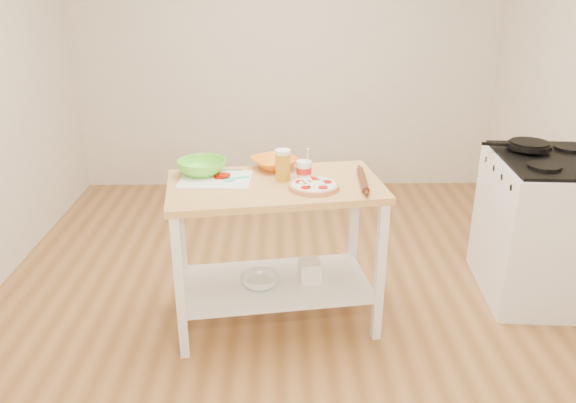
# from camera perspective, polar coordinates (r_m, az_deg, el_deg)

# --- Properties ---
(room_shell) EXTENTS (4.04, 4.54, 2.74)m
(room_shell) POSITION_cam_1_polar(r_m,az_deg,el_deg) (3.19, 0.36, 10.53)
(room_shell) COLOR #A06D3B
(room_shell) RESTS_ON ground
(prep_island) EXTENTS (1.28, 0.81, 0.90)m
(prep_island) POSITION_cam_1_polar(r_m,az_deg,el_deg) (3.25, -1.31, -2.25)
(prep_island) COLOR tan
(prep_island) RESTS_ON ground
(gas_stove) EXTENTS (0.75, 0.86, 1.11)m
(gas_stove) POSITION_cam_1_polar(r_m,az_deg,el_deg) (3.99, 24.64, -2.39)
(gas_stove) COLOR white
(gas_stove) RESTS_ON ground
(skillet) EXTENTS (0.43, 0.27, 0.03)m
(skillet) POSITION_cam_1_polar(r_m,az_deg,el_deg) (3.91, 23.22, 5.24)
(skillet) COLOR black
(skillet) RESTS_ON gas_stove
(pizza) EXTENTS (0.28, 0.28, 0.04)m
(pizza) POSITION_cam_1_polar(r_m,az_deg,el_deg) (3.08, 2.63, 1.63)
(pizza) COLOR tan
(pizza) RESTS_ON prep_island
(cutting_board) EXTENTS (0.41, 0.32, 0.04)m
(cutting_board) POSITION_cam_1_polar(r_m,az_deg,el_deg) (3.22, -7.40, 2.29)
(cutting_board) COLOR white
(cutting_board) RESTS_ON prep_island
(spatula) EXTENTS (0.15, 0.08, 0.01)m
(spatula) POSITION_cam_1_polar(r_m,az_deg,el_deg) (3.19, -5.34, 2.32)
(spatula) COLOR #49DBC0
(spatula) RESTS_ON cutting_board
(knife) EXTENTS (0.27, 0.04, 0.01)m
(knife) POSITION_cam_1_polar(r_m,az_deg,el_deg) (3.35, -7.56, 3.24)
(knife) COLOR silver
(knife) RESTS_ON cutting_board
(orange_bowl) EXTENTS (0.36, 0.36, 0.06)m
(orange_bowl) POSITION_cam_1_polar(r_m,az_deg,el_deg) (3.40, -1.36, 3.94)
(orange_bowl) COLOR orange
(orange_bowl) RESTS_ON prep_island
(green_bowl) EXTENTS (0.29, 0.29, 0.09)m
(green_bowl) POSITION_cam_1_polar(r_m,az_deg,el_deg) (3.32, -8.74, 3.44)
(green_bowl) COLOR #68E436
(green_bowl) RESTS_ON prep_island
(beer_pint) EXTENTS (0.09, 0.09, 0.18)m
(beer_pint) POSITION_cam_1_polar(r_m,az_deg,el_deg) (3.18, -0.53, 3.74)
(beer_pint) COLOR orange
(beer_pint) RESTS_ON prep_island
(yogurt_tub) EXTENTS (0.09, 0.09, 0.19)m
(yogurt_tub) POSITION_cam_1_polar(r_m,az_deg,el_deg) (3.21, 1.63, 3.22)
(yogurt_tub) COLOR white
(yogurt_tub) RESTS_ON prep_island
(rolling_pin) EXTENTS (0.06, 0.35, 0.04)m
(rolling_pin) POSITION_cam_1_polar(r_m,az_deg,el_deg) (3.17, 7.60, 2.15)
(rolling_pin) COLOR #532713
(rolling_pin) RESTS_ON prep_island
(shelf_glass_bowl) EXTENTS (0.31, 0.31, 0.07)m
(shelf_glass_bowl) POSITION_cam_1_polar(r_m,az_deg,el_deg) (3.38, -2.83, -8.04)
(shelf_glass_bowl) COLOR silver
(shelf_glass_bowl) RESTS_ON prep_island
(shelf_bin) EXTENTS (0.14, 0.14, 0.13)m
(shelf_bin) POSITION_cam_1_polar(r_m,az_deg,el_deg) (3.43, 2.25, -7.04)
(shelf_bin) COLOR white
(shelf_bin) RESTS_ON prep_island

